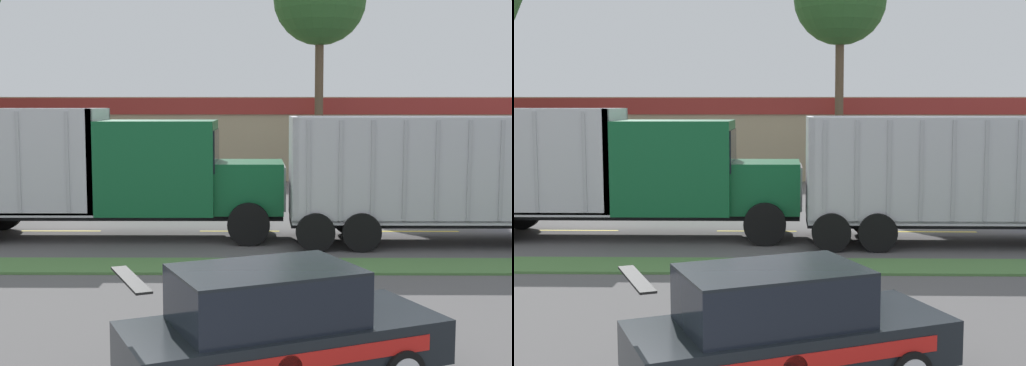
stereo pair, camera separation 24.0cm
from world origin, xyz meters
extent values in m
cube|color=#517F42|center=(0.00, 11.15, 0.03)|extent=(120.00, 1.55, 0.06)
cube|color=yellow|center=(-5.49, 15.92, 0.00)|extent=(2.40, 0.14, 0.01)
cube|color=yellow|center=(-0.09, 15.92, 0.00)|extent=(2.40, 0.14, 0.01)
cube|color=yellow|center=(5.31, 15.92, 0.00)|extent=(2.40, 0.14, 0.01)
cube|color=black|center=(6.96, 14.21, 0.60)|extent=(11.18, 1.39, 0.18)
cube|color=silver|center=(4.66, 14.21, 0.75)|extent=(6.59, 2.53, 0.12)
cube|color=silver|center=(1.45, 14.21, 2.11)|extent=(0.16, 2.53, 2.73)
cube|color=silver|center=(4.66, 13.03, 2.11)|extent=(6.59, 0.16, 2.73)
cube|color=silver|center=(4.66, 15.39, 2.11)|extent=(6.59, 0.16, 2.73)
cube|color=#B2B2B7|center=(1.78, 12.93, 2.11)|extent=(0.10, 0.04, 2.59)
cube|color=#B2B2B7|center=(2.60, 12.93, 2.11)|extent=(0.10, 0.04, 2.59)
cube|color=#B2B2B7|center=(3.43, 12.93, 2.11)|extent=(0.10, 0.04, 2.59)
cube|color=#B2B2B7|center=(4.25, 12.93, 2.11)|extent=(0.10, 0.04, 2.59)
cube|color=#B2B2B7|center=(5.07, 12.93, 2.11)|extent=(0.10, 0.04, 2.59)
cube|color=#B2B2B7|center=(5.90, 12.93, 2.11)|extent=(0.10, 0.04, 2.59)
cube|color=#B2B2B7|center=(6.72, 12.93, 2.11)|extent=(0.10, 0.04, 2.59)
cylinder|color=black|center=(1.97, 12.97, 0.51)|extent=(1.02, 0.30, 1.02)
cylinder|color=black|center=(1.97, 15.45, 0.51)|extent=(1.02, 0.30, 1.02)
cylinder|color=black|center=(3.16, 12.97, 0.51)|extent=(1.02, 0.30, 1.02)
cylinder|color=black|center=(3.16, 15.45, 0.51)|extent=(1.02, 0.30, 1.02)
cube|color=black|center=(-4.69, 14.95, 0.67)|extent=(11.75, 1.34, 0.18)
cube|color=#146033|center=(0.22, 14.95, 1.47)|extent=(1.91, 2.00, 1.43)
cube|color=#B7B7BC|center=(1.21, 14.95, 1.47)|extent=(0.06, 1.71, 1.21)
cube|color=#146033|center=(-2.36, 14.95, 2.06)|extent=(3.24, 2.44, 2.60)
cube|color=black|center=(-0.71, 14.95, 2.51)|extent=(0.04, 2.07, 1.17)
cylinder|color=silver|center=(-4.08, 14.16, 2.69)|extent=(0.14, 0.14, 1.27)
cube|color=silver|center=(-4.06, 14.95, 2.26)|extent=(0.16, 2.44, 2.88)
cube|color=silver|center=(-7.27, 16.09, 2.26)|extent=(6.59, 0.16, 2.88)
cube|color=#BCBCC1|center=(-5.96, 13.71, 2.26)|extent=(0.10, 0.04, 2.73)
cube|color=#BCBCC1|center=(-4.64, 13.71, 2.26)|extent=(0.10, 0.04, 2.73)
cylinder|color=black|center=(0.22, 13.75, 0.58)|extent=(1.16, 0.30, 1.16)
cylinder|color=black|center=(0.22, 16.15, 0.58)|extent=(1.16, 0.30, 1.16)
cylinder|color=black|center=(-7.30, 16.15, 0.58)|extent=(1.16, 0.30, 1.16)
cube|color=black|center=(0.85, 4.06, 0.61)|extent=(4.66, 3.32, 0.61)
cube|color=black|center=(0.61, 3.96, 1.27)|extent=(2.79, 2.36, 0.71)
cube|color=black|center=(0.61, 3.96, 1.65)|extent=(2.79, 2.36, 0.04)
cube|color=black|center=(-1.05, 3.25, 1.69)|extent=(0.74, 1.38, 0.03)
cube|color=red|center=(1.20, 3.24, 0.67)|extent=(3.18, 1.37, 0.21)
cylinder|color=black|center=(1.75, 5.36, 0.31)|extent=(0.64, 0.43, 0.61)
cylinder|color=silver|center=(1.71, 5.46, 0.31)|extent=(0.40, 0.18, 0.43)
cylinder|color=black|center=(-0.72, 4.31, 0.31)|extent=(0.64, 0.43, 0.61)
cylinder|color=silver|center=(-0.76, 4.41, 0.31)|extent=(0.40, 0.18, 0.43)
cube|color=tan|center=(1.08, 35.78, 2.08)|extent=(30.86, 12.00, 4.16)
cube|color=maroon|center=(1.08, 29.73, 3.71)|extent=(29.32, 0.10, 0.80)
cylinder|color=brown|center=(3.29, 28.47, 3.75)|extent=(0.40, 0.40, 7.51)
camera|label=1|loc=(0.54, -5.24, 3.82)|focal=50.00mm
camera|label=2|loc=(0.78, -5.24, 3.82)|focal=50.00mm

